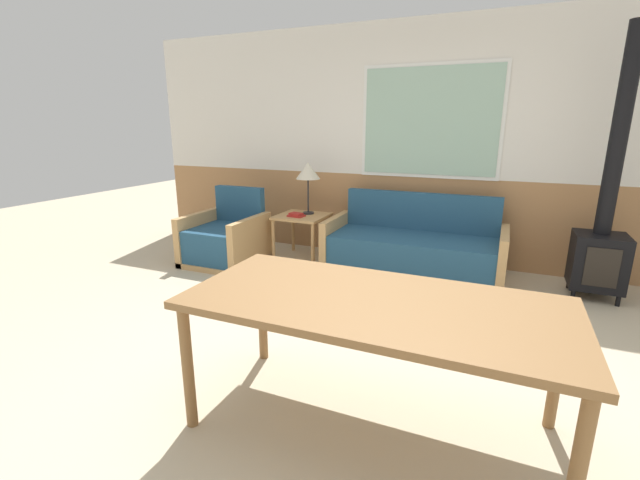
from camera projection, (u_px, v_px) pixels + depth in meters
ground_plane at (335, 366)px, 2.91m from camera, size 16.00×16.00×0.00m
wall_back at (421, 144)px, 4.87m from camera, size 7.20×0.09×2.70m
couch at (413, 251)px, 4.62m from camera, size 1.86×0.79×0.85m
armchair at (226, 241)px, 5.02m from camera, size 0.80×0.81×0.86m
side_table at (302, 222)px, 5.12m from camera, size 0.57×0.57×0.54m
table_lamp at (308, 172)px, 5.04m from camera, size 0.29×0.29×0.61m
book_stack at (296, 215)px, 5.00m from camera, size 0.20×0.16×0.04m
dining_table at (374, 312)px, 2.16m from camera, size 1.91×0.88×0.74m
wood_stove at (603, 227)px, 3.91m from camera, size 0.44×0.42×2.42m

